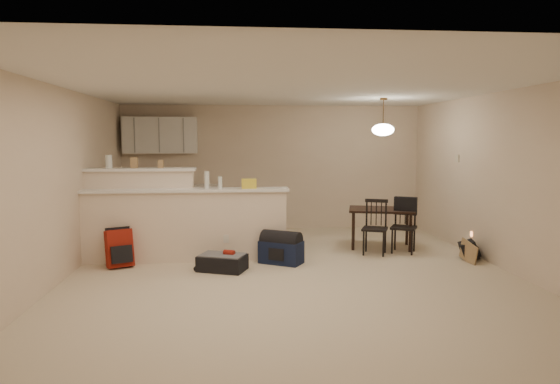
{
  "coord_description": "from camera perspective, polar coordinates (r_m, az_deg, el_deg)",
  "views": [
    {
      "loc": [
        -0.75,
        -6.58,
        1.83
      ],
      "look_at": [
        -0.1,
        0.7,
        1.05
      ],
      "focal_mm": 32.0,
      "sensor_mm": 36.0,
      "label": 1
    }
  ],
  "objects": [
    {
      "name": "suitcase",
      "position": [
        7.07,
        -6.6,
        -8.05
      ],
      "size": [
        0.74,
        0.61,
        0.21
      ],
      "primitive_type": "cube",
      "rotation": [
        0.0,
        0.0,
        -0.37
      ],
      "color": "black",
      "rests_on": "ground"
    },
    {
      "name": "kitchen_counter",
      "position": [
        9.95,
        -12.27,
        -2.02
      ],
      "size": [
        1.8,
        0.6,
        0.9
      ],
      "primitive_type": "cube",
      "color": "white",
      "rests_on": "ground"
    },
    {
      "name": "bottle_a",
      "position": [
        7.52,
        -8.36,
        1.37
      ],
      "size": [
        0.07,
        0.07,
        0.26
      ],
      "primitive_type": "cylinder",
      "color": "silver",
      "rests_on": "breakfast_bar"
    },
    {
      "name": "navy_duffel",
      "position": [
        7.41,
        0.13,
        -6.89
      ],
      "size": [
        0.69,
        0.59,
        0.33
      ],
      "primitive_type": "cube",
      "rotation": [
        0.0,
        0.0,
        -0.53
      ],
      "color": "#111935",
      "rests_on": "ground"
    },
    {
      "name": "dining_chair_near",
      "position": [
        8.06,
        10.79,
        -3.99
      ],
      "size": [
        0.49,
        0.48,
        0.87
      ],
      "primitive_type": null,
      "rotation": [
        0.0,
        0.0,
        -0.39
      ],
      "color": "black",
      "rests_on": "ground"
    },
    {
      "name": "cardboard_sheet",
      "position": [
        7.96,
        20.74,
        -6.46
      ],
      "size": [
        0.07,
        0.41,
        0.31
      ],
      "primitive_type": "cube",
      "rotation": [
        0.0,
        0.0,
        1.7
      ],
      "color": "#A27F53",
      "rests_on": "ground"
    },
    {
      "name": "small_box",
      "position": [
        7.79,
        -13.47,
        3.13
      ],
      "size": [
        0.08,
        0.06,
        0.12
      ],
      "primitive_type": "cube",
      "color": "#A27F53",
      "rests_on": "breakfast_bar"
    },
    {
      "name": "room",
      "position": [
        6.65,
        1.39,
        1.08
      ],
      "size": [
        7.0,
        7.02,
        2.5
      ],
      "color": "beige",
      "rests_on": "ground"
    },
    {
      "name": "bottle_b",
      "position": [
        7.51,
        -6.86,
        1.08
      ],
      "size": [
        0.06,
        0.06,
        0.18
      ],
      "primitive_type": "cylinder",
      "color": "silver",
      "rests_on": "breakfast_bar"
    },
    {
      "name": "breakfast_bar",
      "position": [
        7.73,
        -12.55,
        -3.15
      ],
      "size": [
        3.08,
        0.58,
        1.39
      ],
      "color": "beige",
      "rests_on": "ground"
    },
    {
      "name": "jar",
      "position": [
        7.94,
        -18.98,
        3.31
      ],
      "size": [
        0.1,
        0.1,
        0.2
      ],
      "primitive_type": "cylinder",
      "color": "silver",
      "rests_on": "breakfast_bar"
    },
    {
      "name": "dining_chair_far",
      "position": [
        8.28,
        13.95,
        -3.79
      ],
      "size": [
        0.5,
        0.5,
        0.87
      ],
      "primitive_type": null,
      "rotation": [
        0.0,
        0.0,
        -0.47
      ],
      "color": "black",
      "rests_on": "ground"
    },
    {
      "name": "cereal_box",
      "position": [
        7.86,
        -16.33,
        3.22
      ],
      "size": [
        0.1,
        0.07,
        0.16
      ],
      "primitive_type": "cube",
      "color": "#A27F53",
      "rests_on": "breakfast_bar"
    },
    {
      "name": "thermostat",
      "position": [
        8.95,
        19.6,
        3.63
      ],
      "size": [
        0.02,
        0.12,
        0.12
      ],
      "primitive_type": "cube",
      "color": "beige",
      "rests_on": "room"
    },
    {
      "name": "pendant_lamp",
      "position": [
        8.47,
        11.69,
        7.05
      ],
      "size": [
        0.36,
        0.36,
        0.62
      ],
      "color": "brown",
      "rests_on": "room"
    },
    {
      "name": "black_daypack",
      "position": [
        8.19,
        20.76,
        -6.25
      ],
      "size": [
        0.29,
        0.35,
        0.27
      ],
      "primitive_type": "cube",
      "rotation": [
        0.0,
        0.0,
        1.31
      ],
      "color": "black",
      "rests_on": "ground"
    },
    {
      "name": "upper_cabinets",
      "position": [
        10.01,
        -13.51,
        6.33
      ],
      "size": [
        1.4,
        0.34,
        0.7
      ],
      "primitive_type": "cube",
      "color": "white",
      "rests_on": "room"
    },
    {
      "name": "red_backpack",
      "position": [
        7.55,
        -17.89,
        -6.16
      ],
      "size": [
        0.42,
        0.35,
        0.53
      ],
      "primitive_type": "cube",
      "rotation": [
        0.0,
        0.0,
        0.44
      ],
      "color": "maroon",
      "rests_on": "ground"
    },
    {
      "name": "bag_lump",
      "position": [
        7.51,
        -3.57,
        0.96
      ],
      "size": [
        0.22,
        0.18,
        0.14
      ],
      "primitive_type": "cube",
      "color": "#A27F53",
      "rests_on": "breakfast_bar"
    },
    {
      "name": "dining_table",
      "position": [
        8.57,
        11.48,
        -2.41
      ],
      "size": [
        1.2,
        0.94,
        0.66
      ],
      "rotation": [
        0.0,
        0.0,
        -0.24
      ],
      "color": "black",
      "rests_on": "ground"
    }
  ]
}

